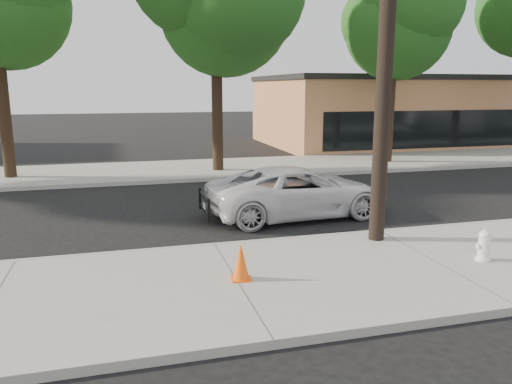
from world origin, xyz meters
TOP-DOWN VIEW (x-y plane):
  - ground at (0.00, 0.00)m, footprint 120.00×120.00m
  - near_sidewalk at (0.00, -4.30)m, footprint 90.00×4.40m
  - far_sidewalk at (0.00, 8.50)m, footprint 90.00×5.00m
  - curb_near at (0.00, -2.10)m, footprint 90.00×0.12m
  - building_main at (16.00, 16.00)m, footprint 18.00×10.00m
  - utility_pole at (3.60, -2.70)m, footprint 1.40×0.34m
  - tree_d at (10.20, 7.95)m, footprint 4.50×4.35m
  - police_cruiser at (2.78, 0.24)m, footprint 5.16×2.69m
  - fire_hydrant at (4.95, -4.53)m, footprint 0.31×0.29m
  - traffic_cone at (0.09, -4.25)m, footprint 0.38×0.38m

SIDE VIEW (x-z plane):
  - ground at x=0.00m, z-range 0.00..0.00m
  - near_sidewalk at x=0.00m, z-range 0.00..0.15m
  - far_sidewalk at x=0.00m, z-range 0.00..0.15m
  - curb_near at x=0.00m, z-range -0.01..0.15m
  - fire_hydrant at x=4.95m, z-range 0.14..0.75m
  - traffic_cone at x=0.09m, z-range 0.14..0.80m
  - police_cruiser at x=2.78m, z-range 0.00..1.39m
  - building_main at x=16.00m, z-range 0.00..4.00m
  - utility_pole at x=3.60m, z-range 0.20..9.20m
  - tree_d at x=10.20m, z-range 1.99..10.74m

